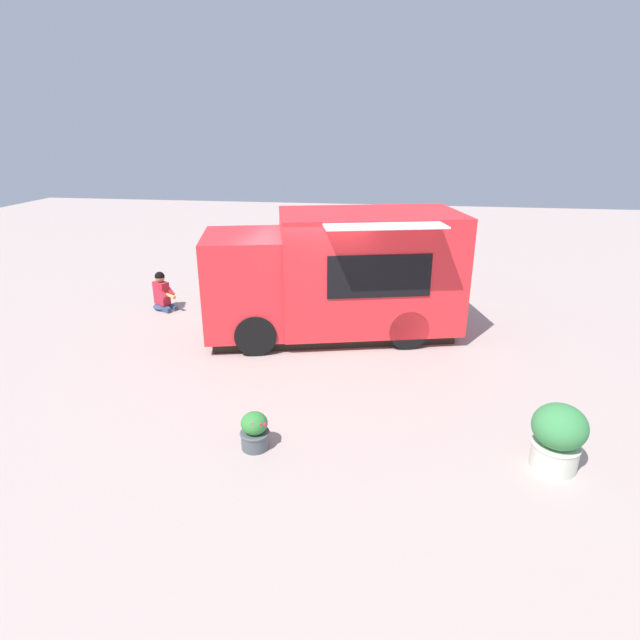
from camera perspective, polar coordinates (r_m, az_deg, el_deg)
ground_plane at (r=10.88m, az=-0.74°, el=-1.93°), size 40.00×40.00×0.00m
food_truck at (r=10.69m, az=1.87°, el=4.75°), size 5.50×3.32×2.59m
person_customer at (r=13.00m, az=-17.11°, el=2.75°), size 0.80×0.63×0.94m
planter_flowering_near at (r=7.41m, az=24.93°, el=-11.58°), size 0.69×0.69×0.90m
planter_flowering_far at (r=7.27m, az=-7.26°, el=-12.13°), size 0.41×0.41×0.55m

